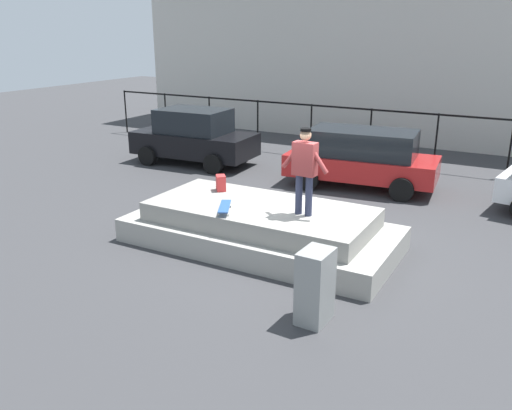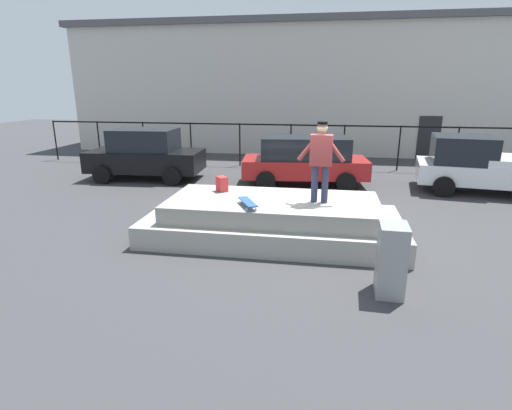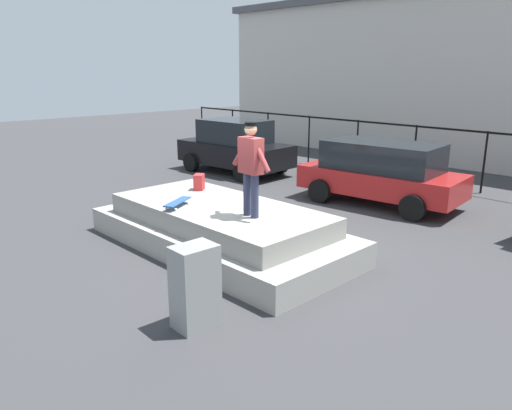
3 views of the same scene
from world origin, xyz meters
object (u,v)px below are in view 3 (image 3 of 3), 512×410
backpack (199,182)px  skateboarder (251,163)px  car_red_hatchback_mid (381,171)px  skateboard (178,202)px  utility_box (195,287)px  car_black_sedan_near (235,146)px

backpack → skateboarder: bearing=-143.8°
backpack → car_red_hatchback_mid: (1.73, 4.72, -0.18)m
skateboard → car_red_hatchback_mid: (0.88, 5.91, -0.10)m
skateboarder → utility_box: bearing=-61.4°
skateboard → car_black_sedan_near: 7.69m
backpack → car_red_hatchback_mid: 5.03m
car_red_hatchback_mid → skateboarder: bearing=-83.8°
skateboarder → car_black_sedan_near: skateboarder is taller
backpack → utility_box: 4.53m
backpack → utility_box: backpack is taller
utility_box → car_red_hatchback_mid: bearing=105.9°
skateboarder → utility_box: size_ratio=1.43×
skateboarder → car_red_hatchback_mid: bearing=96.2°
backpack → car_black_sedan_near: (-4.08, 4.71, -0.14)m
backpack → car_black_sedan_near: size_ratio=0.08×
car_red_hatchback_mid → utility_box: size_ratio=3.65×
skateboard → skateboarder: bearing=22.3°
skateboarder → backpack: (-2.31, 0.59, -0.82)m
car_black_sedan_near → car_red_hatchback_mid: size_ratio=0.96×
backpack → car_red_hatchback_mid: bearing=-59.6°
skateboarder → skateboard: bearing=-157.7°
backpack → car_red_hatchback_mid: car_red_hatchback_mid is taller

